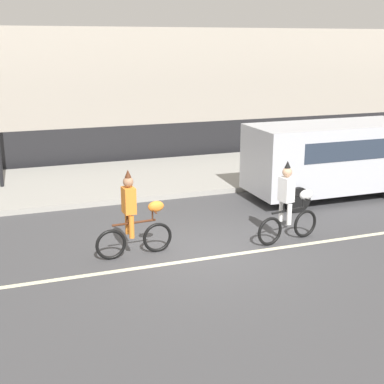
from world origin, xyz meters
TOP-DOWN VIEW (x-y plane):
  - ground_plane at (0.00, 0.00)m, footprint 80.00×80.00m
  - road_centre_line at (0.00, -0.50)m, footprint 36.00×0.14m
  - sidewalk_curb at (0.00, 6.50)m, footprint 60.00×5.00m
  - fence_line at (0.00, 9.40)m, footprint 40.00×0.08m
  - building_backdrop at (3.21, 18.00)m, footprint 28.00×8.00m
  - parade_cyclist_orange at (-1.41, 0.19)m, footprint 1.72×0.50m
  - parade_cyclist_zebra at (2.13, -0.17)m, footprint 1.70×0.53m
  - parked_van_silver at (5.25, 2.70)m, footprint 5.00×2.22m

SIDE VIEW (x-z plane):
  - ground_plane at x=0.00m, z-range 0.00..0.00m
  - road_centre_line at x=0.00m, z-range 0.00..0.01m
  - sidewalk_curb at x=0.00m, z-range 0.00..0.15m
  - fence_line at x=0.00m, z-range 0.00..1.40m
  - parade_cyclist_orange at x=-1.41m, z-range -0.12..1.80m
  - parade_cyclist_zebra at x=2.13m, z-range -0.12..1.80m
  - parked_van_silver at x=5.25m, z-range 0.19..2.37m
  - building_backdrop at x=3.21m, z-range 0.00..5.11m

